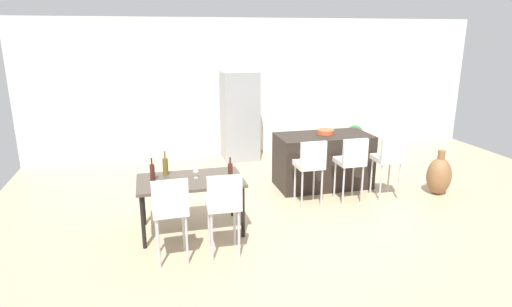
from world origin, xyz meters
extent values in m
plane|color=tan|center=(0.00, 0.00, 0.00)|extent=(10.00, 10.00, 0.00)
cube|color=silver|center=(0.00, 3.16, 1.45)|extent=(10.00, 0.12, 2.90)
cube|color=black|center=(0.42, 0.69, 0.46)|extent=(1.60, 0.81, 0.92)
cube|color=silver|center=(-0.12, -0.04, 0.65)|extent=(0.40, 0.40, 0.08)
cube|color=silver|center=(-0.12, -0.21, 0.87)|extent=(0.40, 0.06, 0.36)
cylinder|color=#B2B2B7|center=(-0.28, 0.12, 0.30)|extent=(0.03, 0.03, 0.61)
cylinder|color=#B2B2B7|center=(0.04, 0.13, 0.30)|extent=(0.03, 0.03, 0.61)
cylinder|color=#B2B2B7|center=(-0.28, -0.20, 0.30)|extent=(0.03, 0.03, 0.61)
cylinder|color=#B2B2B7|center=(0.04, -0.19, 0.30)|extent=(0.03, 0.03, 0.61)
cube|color=silver|center=(0.56, -0.04, 0.65)|extent=(0.40, 0.40, 0.08)
cube|color=silver|center=(0.56, -0.21, 0.87)|extent=(0.40, 0.06, 0.36)
cylinder|color=#B2B2B7|center=(0.40, 0.12, 0.30)|extent=(0.03, 0.03, 0.61)
cylinder|color=#B2B2B7|center=(0.72, 0.12, 0.30)|extent=(0.03, 0.03, 0.61)
cylinder|color=#B2B2B7|center=(0.40, -0.20, 0.30)|extent=(0.03, 0.03, 0.61)
cylinder|color=#B2B2B7|center=(0.72, -0.20, 0.30)|extent=(0.03, 0.03, 0.61)
cube|color=silver|center=(1.21, -0.04, 0.65)|extent=(0.41, 0.41, 0.08)
cube|color=silver|center=(1.21, -0.21, 0.87)|extent=(0.40, 0.07, 0.36)
cylinder|color=#B2B2B7|center=(1.06, 0.13, 0.30)|extent=(0.03, 0.03, 0.61)
cylinder|color=#B2B2B7|center=(1.38, 0.12, 0.30)|extent=(0.03, 0.03, 0.61)
cylinder|color=#B2B2B7|center=(1.05, -0.19, 0.30)|extent=(0.03, 0.03, 0.61)
cylinder|color=#B2B2B7|center=(1.37, -0.20, 0.30)|extent=(0.03, 0.03, 0.61)
cube|color=#4C4238|center=(-1.98, -0.53, 0.72)|extent=(1.38, 0.82, 0.04)
cylinder|color=black|center=(-2.61, -0.18, 0.35)|extent=(0.05, 0.05, 0.70)
cylinder|color=black|center=(-1.35, -0.18, 0.35)|extent=(0.05, 0.05, 0.70)
cylinder|color=black|center=(-2.61, -0.88, 0.35)|extent=(0.05, 0.05, 0.70)
cylinder|color=black|center=(-1.35, -0.88, 0.35)|extent=(0.05, 0.05, 0.70)
cube|color=silver|center=(-2.29, -1.24, 0.65)|extent=(0.41, 0.41, 0.08)
cube|color=silver|center=(-2.29, -1.41, 0.87)|extent=(0.40, 0.07, 0.36)
cylinder|color=#B2B2B7|center=(-2.46, -1.08, 0.30)|extent=(0.03, 0.03, 0.61)
cylinder|color=#B2B2B7|center=(-2.14, -1.07, 0.30)|extent=(0.03, 0.03, 0.61)
cylinder|color=#B2B2B7|center=(-2.45, -1.40, 0.30)|extent=(0.03, 0.03, 0.61)
cylinder|color=#B2B2B7|center=(-2.13, -1.39, 0.30)|extent=(0.03, 0.03, 0.61)
cube|color=silver|center=(-1.67, -1.24, 0.65)|extent=(0.41, 0.41, 0.08)
cube|color=silver|center=(-1.68, -1.41, 0.87)|extent=(0.40, 0.07, 0.36)
cylinder|color=#B2B2B7|center=(-1.83, -1.07, 0.30)|extent=(0.03, 0.03, 0.61)
cylinder|color=#B2B2B7|center=(-1.51, -1.08, 0.30)|extent=(0.03, 0.03, 0.61)
cylinder|color=#B2B2B7|center=(-1.84, -1.39, 0.30)|extent=(0.03, 0.03, 0.61)
cylinder|color=#B2B2B7|center=(-1.52, -1.40, 0.30)|extent=(0.03, 0.03, 0.61)
cylinder|color=#471E19|center=(-1.47, -0.70, 0.86)|extent=(0.06, 0.06, 0.23)
cylinder|color=#471E19|center=(-1.47, -0.70, 1.01)|extent=(0.02, 0.02, 0.08)
cylinder|color=brown|center=(-2.28, -0.26, 0.86)|extent=(0.08, 0.08, 0.23)
cylinder|color=brown|center=(-2.28, -0.26, 1.02)|extent=(0.03, 0.03, 0.10)
cylinder|color=#471E19|center=(-2.46, -0.46, 0.85)|extent=(0.06, 0.06, 0.22)
cylinder|color=#471E19|center=(-2.46, -0.46, 1.00)|extent=(0.02, 0.02, 0.09)
cylinder|color=silver|center=(-1.90, -0.49, 0.74)|extent=(0.06, 0.06, 0.00)
cylinder|color=silver|center=(-1.90, -0.49, 0.78)|extent=(0.01, 0.01, 0.08)
cone|color=silver|center=(-1.90, -0.49, 0.87)|extent=(0.07, 0.07, 0.09)
cube|color=#939699|center=(-0.61, 2.72, 0.92)|extent=(0.72, 0.68, 1.84)
cylinder|color=#C6512D|center=(0.48, 0.76, 0.96)|extent=(0.29, 0.29, 0.07)
ellipsoid|color=brown|center=(2.14, -0.15, 0.31)|extent=(0.39, 0.39, 0.62)
cylinder|color=brown|center=(2.14, -0.15, 0.68)|extent=(0.12, 0.12, 0.15)
cylinder|color=beige|center=(2.06, 2.71, 0.11)|extent=(0.24, 0.24, 0.22)
sphere|color=#2D6B33|center=(2.06, 2.71, 0.39)|extent=(0.38, 0.38, 0.38)
camera|label=1|loc=(-2.45, -5.89, 2.60)|focal=29.96mm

